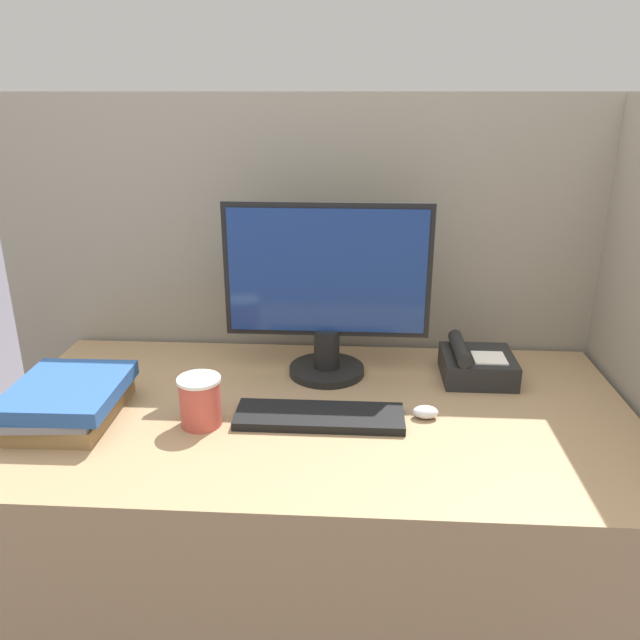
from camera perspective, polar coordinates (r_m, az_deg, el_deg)
name	(u,v)px	position (r m, az deg, el deg)	size (l,w,h in m)	color
cubicle_panel_rear	(325,348)	(1.90, 0.49, -2.55)	(1.91, 0.04, 1.47)	gray
desk	(316,539)	(1.71, -0.37, -19.39)	(1.51, 0.80, 0.76)	#937551
monitor	(327,293)	(1.60, 0.65, 2.49)	(0.53, 0.20, 0.46)	black
keyboard	(320,417)	(1.45, -0.04, -8.82)	(0.39, 0.12, 0.02)	black
mouse	(425,412)	(1.48, 9.62, -8.30)	(0.06, 0.04, 0.03)	silver
coffee_cup	(200,401)	(1.44, -10.89, -7.30)	(0.10, 0.10, 0.12)	#BF4C3F
book_stack	(68,400)	(1.56, -22.04, -6.82)	(0.24, 0.30, 0.09)	olive
desk_telephone	(476,365)	(1.69, 14.06, -3.97)	(0.18, 0.18, 0.10)	black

